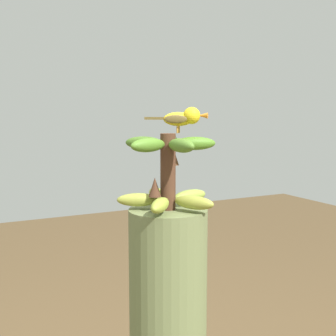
% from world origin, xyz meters
% --- Properties ---
extents(banana_bunch, '(0.29, 0.29, 0.22)m').
position_xyz_m(banana_bunch, '(-0.00, 0.00, 1.03)').
color(banana_bunch, '#4C2D1E').
rests_on(banana_bunch, banana_tree).
extents(perched_bird, '(0.15, 0.14, 0.08)m').
position_xyz_m(perched_bird, '(0.05, 0.00, 1.19)').
color(perched_bird, '#C68933').
rests_on(perched_bird, banana_bunch).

